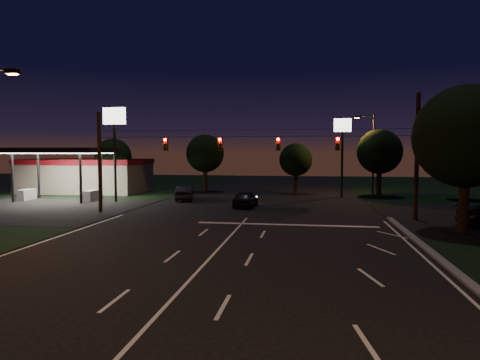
% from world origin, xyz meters
% --- Properties ---
extents(ground, '(140.00, 140.00, 0.00)m').
position_xyz_m(ground, '(0.00, 0.00, 0.00)').
color(ground, black).
rests_on(ground, ground).
extents(cross_street_left, '(20.00, 16.00, 0.02)m').
position_xyz_m(cross_street_left, '(-20.00, 16.00, 0.00)').
color(cross_street_left, black).
rests_on(cross_street_left, ground).
extents(center_line, '(0.14, 40.00, 0.01)m').
position_xyz_m(center_line, '(0.00, -6.00, 0.01)').
color(center_line, silver).
rests_on(center_line, ground).
extents(stop_bar, '(12.00, 0.50, 0.01)m').
position_xyz_m(stop_bar, '(3.00, 11.50, 0.01)').
color(stop_bar, silver).
rests_on(stop_bar, ground).
extents(utility_pole_right, '(0.30, 0.30, 9.00)m').
position_xyz_m(utility_pole_right, '(12.00, 15.00, 0.00)').
color(utility_pole_right, black).
rests_on(utility_pole_right, ground).
extents(utility_pole_left, '(0.28, 0.28, 8.00)m').
position_xyz_m(utility_pole_left, '(-12.00, 15.00, 0.00)').
color(utility_pole_left, black).
rests_on(utility_pole_left, ground).
extents(signal_span, '(24.00, 0.40, 1.56)m').
position_xyz_m(signal_span, '(-0.00, 14.96, 5.50)').
color(signal_span, black).
rests_on(signal_span, ground).
extents(gas_station, '(14.20, 16.10, 5.25)m').
position_xyz_m(gas_station, '(-21.86, 30.39, 2.38)').
color(gas_station, gray).
rests_on(gas_station, ground).
extents(pole_sign_left_near, '(2.20, 0.30, 9.10)m').
position_xyz_m(pole_sign_left_near, '(-14.00, 22.00, 6.98)').
color(pole_sign_left_near, black).
rests_on(pole_sign_left_near, ground).
extents(pole_sign_right, '(1.80, 0.30, 8.40)m').
position_xyz_m(pole_sign_right, '(8.00, 30.00, 6.24)').
color(pole_sign_right, black).
rests_on(pole_sign_right, ground).
extents(street_light_right_far, '(2.20, 0.35, 9.00)m').
position_xyz_m(street_light_right_far, '(11.24, 32.00, 5.24)').
color(street_light_right_far, black).
rests_on(street_light_right_far, ground).
extents(tree_right_near, '(6.00, 6.00, 8.76)m').
position_xyz_m(tree_right_near, '(13.53, 10.17, 5.68)').
color(tree_right_near, black).
rests_on(tree_right_near, ground).
extents(tree_far_a, '(4.20, 4.20, 6.42)m').
position_xyz_m(tree_far_a, '(-17.98, 30.12, 4.26)').
color(tree_far_a, black).
rests_on(tree_far_a, ground).
extents(tree_far_b, '(4.60, 4.60, 6.98)m').
position_xyz_m(tree_far_b, '(-7.98, 34.13, 4.61)').
color(tree_far_b, black).
rests_on(tree_far_b, ground).
extents(tree_far_c, '(3.80, 3.80, 5.86)m').
position_xyz_m(tree_far_c, '(3.02, 33.10, 3.90)').
color(tree_far_c, black).
rests_on(tree_far_c, ground).
extents(tree_far_d, '(4.80, 4.80, 7.30)m').
position_xyz_m(tree_far_d, '(12.02, 31.13, 4.83)').
color(tree_far_d, black).
rests_on(tree_far_d, ground).
extents(tree_far_e, '(4.00, 4.00, 6.18)m').
position_xyz_m(tree_far_e, '(20.02, 29.11, 4.11)').
color(tree_far_e, black).
rests_on(tree_far_e, ground).
extents(car_oncoming_a, '(1.95, 4.36, 1.46)m').
position_xyz_m(car_oncoming_a, '(-1.00, 20.10, 0.73)').
color(car_oncoming_a, black).
rests_on(car_oncoming_a, ground).
extents(car_oncoming_b, '(2.48, 4.70, 1.47)m').
position_xyz_m(car_oncoming_b, '(-7.81, 24.47, 0.74)').
color(car_oncoming_b, black).
rests_on(car_oncoming_b, ground).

